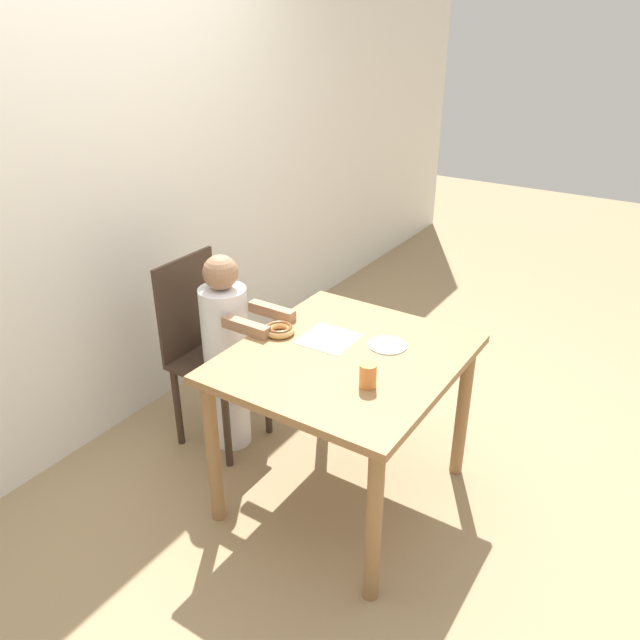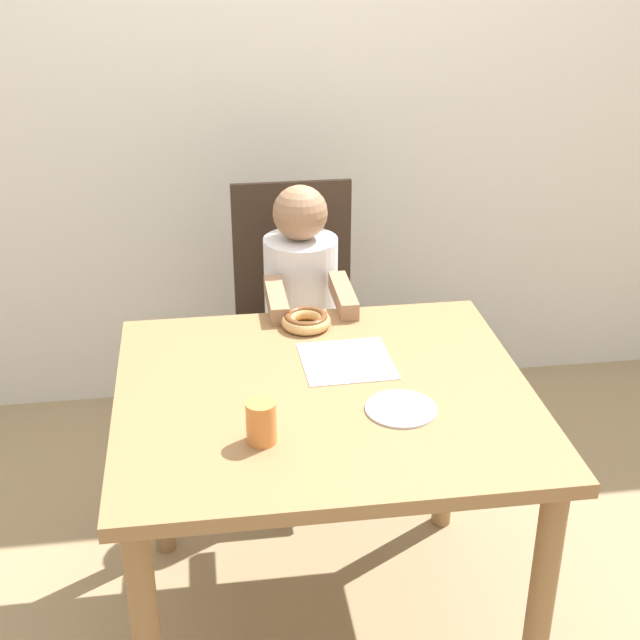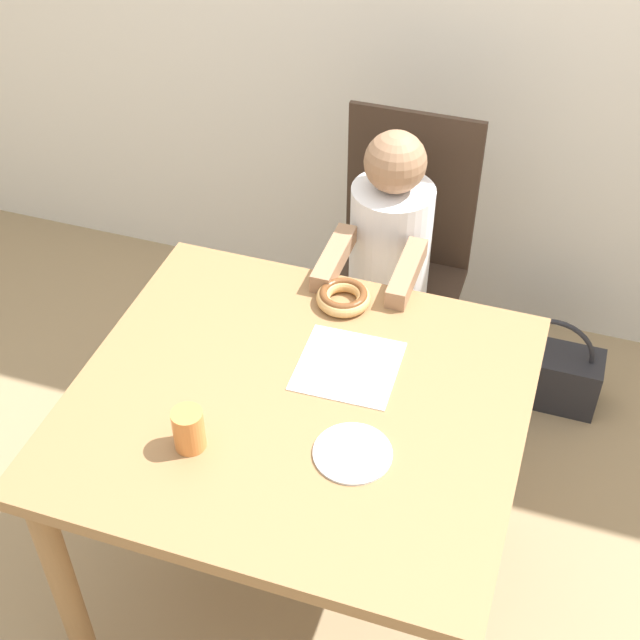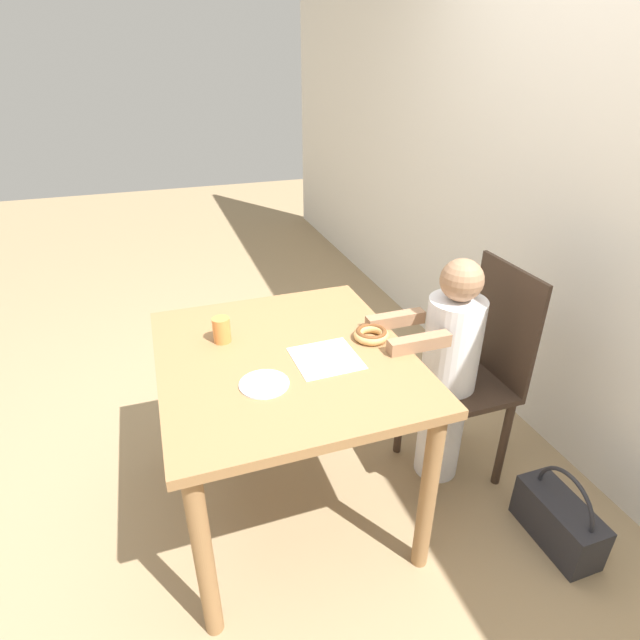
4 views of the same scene
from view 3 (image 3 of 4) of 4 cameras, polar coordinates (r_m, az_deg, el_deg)
name	(u,v)px [view 3 (image 3 of 4)]	position (r m, az deg, el deg)	size (l,w,h in m)	color
ground_plane	(302,587)	(2.53, -1.18, -16.70)	(12.00, 12.00, 0.00)	#997F5B
dining_table	(298,433)	(2.02, -1.42, -7.22)	(0.98, 0.88, 0.74)	olive
chair	(397,272)	(2.68, 4.95, 3.05)	(0.39, 0.39, 0.97)	#38281E
child_figure	(387,290)	(2.56, 4.29, 1.93)	(0.24, 0.45, 1.03)	white
donut	(344,297)	(2.16, 1.54, 1.49)	(0.13, 0.13, 0.04)	tan
napkin	(348,366)	(2.01, 1.81, -2.95)	(0.23, 0.23, 0.00)	white
handbag	(545,372)	(2.99, 14.20, -3.27)	(0.35, 0.15, 0.33)	#232328
cup	(189,429)	(1.84, -8.40, -6.94)	(0.07, 0.07, 0.10)	orange
plate	(353,453)	(1.84, 2.10, -8.52)	(0.16, 0.16, 0.01)	silver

